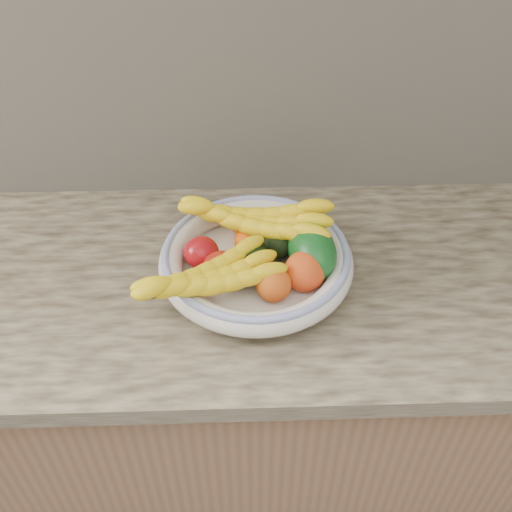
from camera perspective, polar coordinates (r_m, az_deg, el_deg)
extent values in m
cube|color=brown|center=(1.55, -0.02, -14.20)|extent=(2.40, 0.62, 0.86)
cube|color=tan|center=(1.20, -0.03, -2.19)|extent=(2.44, 0.66, 0.04)
cube|color=#BEB4A2|center=(1.30, -0.48, 16.10)|extent=(2.40, 0.02, 0.50)
cylinder|color=silver|center=(1.17, 0.00, -1.89)|extent=(0.13, 0.13, 0.02)
cylinder|color=silver|center=(1.16, 0.00, -1.40)|extent=(0.32, 0.32, 0.01)
torus|color=silver|center=(1.14, 0.00, -0.45)|extent=(0.39, 0.39, 0.05)
torus|color=#3B51A7|center=(1.13, 0.00, 0.38)|extent=(0.37, 0.37, 0.02)
ellipsoid|color=orange|center=(1.22, -1.33, 3.17)|extent=(0.07, 0.07, 0.05)
ellipsoid|color=#E65A04|center=(1.22, 1.55, 3.05)|extent=(0.06, 0.06, 0.04)
ellipsoid|color=#FF6105|center=(1.18, -0.78, 1.49)|extent=(0.08, 0.08, 0.05)
ellipsoid|color=#F26005|center=(1.22, -0.43, 3.14)|extent=(0.05, 0.05, 0.05)
ellipsoid|color=#A40E14|center=(1.14, -5.48, 0.33)|extent=(0.09, 0.09, 0.06)
ellipsoid|color=#A71F11|center=(1.11, -3.54, -1.20)|extent=(0.08, 0.08, 0.06)
ellipsoid|color=black|center=(1.11, -0.15, -0.58)|extent=(0.07, 0.09, 0.06)
ellipsoid|color=black|center=(1.17, 2.36, 1.67)|extent=(0.08, 0.11, 0.07)
ellipsoid|color=#0D4A16|center=(1.13, 5.61, 0.51)|extent=(0.14, 0.16, 0.12)
ellipsoid|color=orange|center=(1.07, 1.77, -2.86)|extent=(0.08, 0.08, 0.07)
ellipsoid|color=orange|center=(1.09, 4.90, -1.53)|extent=(0.10, 0.10, 0.08)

